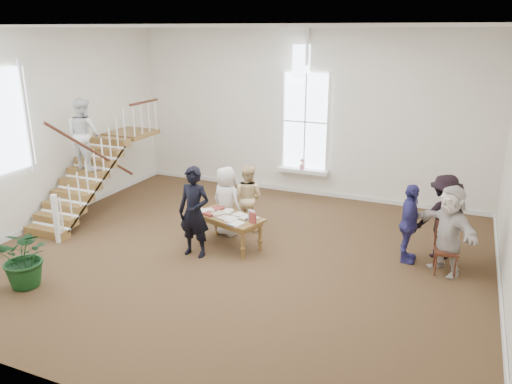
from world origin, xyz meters
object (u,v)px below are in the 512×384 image
at_px(woman_cluster_a, 409,224).
at_px(side_chair, 446,245).
at_px(elderly_woman, 226,201).
at_px(woman_cluster_c, 449,230).
at_px(floor_plant, 25,257).
at_px(woman_cluster_b, 443,217).
at_px(police_officer, 194,212).
at_px(person_yellow, 248,197).
at_px(library_table, 228,219).

height_order(woman_cluster_a, side_chair, woman_cluster_a).
xyz_separation_m(elderly_woman, woman_cluster_a, (3.94, 0.16, 0.01)).
bearing_deg(side_chair, woman_cluster_a, 158.29).
bearing_deg(woman_cluster_c, floor_plant, -108.99).
xyz_separation_m(elderly_woman, woman_cluster_b, (4.54, 0.61, 0.09)).
height_order(police_officer, floor_plant, police_officer).
relative_size(police_officer, woman_cluster_c, 1.08).
distance_m(woman_cluster_a, woman_cluster_b, 0.75).
relative_size(person_yellow, woman_cluster_c, 0.88).
bearing_deg(side_chair, library_table, 179.60).
relative_size(library_table, woman_cluster_b, 0.93).
height_order(library_table, woman_cluster_c, woman_cluster_c).
bearing_deg(elderly_woman, library_table, 134.71).
xyz_separation_m(woman_cluster_a, woman_cluster_b, (0.60, 0.45, 0.07)).
bearing_deg(person_yellow, side_chair, 178.47).
distance_m(person_yellow, woman_cluster_b, 4.24).
bearing_deg(library_table, floor_plant, -113.47).
height_order(woman_cluster_a, woman_cluster_b, woman_cluster_b).
distance_m(woman_cluster_b, floor_plant, 7.98).
xyz_separation_m(elderly_woman, person_yellow, (0.30, 0.50, -0.03)).
xyz_separation_m(library_table, elderly_woman, (-0.34, 0.61, 0.17)).
relative_size(person_yellow, floor_plant, 1.33).
bearing_deg(side_chair, woman_cluster_c, -72.48).
bearing_deg(woman_cluster_a, person_yellow, 83.89).
xyz_separation_m(person_yellow, woman_cluster_b, (4.24, 0.11, 0.11)).
relative_size(person_yellow, woman_cluster_b, 0.87).
height_order(library_table, side_chair, side_chair).
xyz_separation_m(woman_cluster_a, side_chair, (0.73, -0.18, -0.26)).
bearing_deg(woman_cluster_b, floor_plant, 2.70).
distance_m(floor_plant, side_chair, 7.78).
bearing_deg(woman_cluster_b, side_chair, 72.65).
height_order(library_table, woman_cluster_a, woman_cluster_a).
xyz_separation_m(person_yellow, side_chair, (4.37, -0.51, -0.22)).
xyz_separation_m(woman_cluster_b, side_chair, (0.13, -0.63, -0.33)).
bearing_deg(person_yellow, elderly_woman, 64.21).
height_order(police_officer, woman_cluster_c, police_officer).
bearing_deg(woman_cluster_c, police_officer, -122.00).
height_order(library_table, elderly_woman, elderly_woman).
height_order(elderly_woman, person_yellow, elderly_woman).
bearing_deg(police_officer, library_table, 55.93).
distance_m(person_yellow, woman_cluster_c, 4.42).
bearing_deg(woman_cluster_c, elderly_woman, -136.69).
height_order(elderly_woman, woman_cluster_a, woman_cluster_a).
height_order(police_officer, elderly_woman, police_officer).
relative_size(elderly_woman, floor_plant, 1.37).
bearing_deg(side_chair, police_officer, -173.69).
height_order(person_yellow, woman_cluster_c, woman_cluster_c).
bearing_deg(side_chair, person_yellow, 165.08).
distance_m(elderly_woman, woman_cluster_a, 3.94).
relative_size(police_officer, woman_cluster_b, 1.07).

